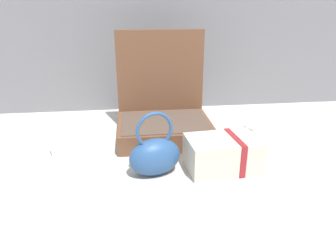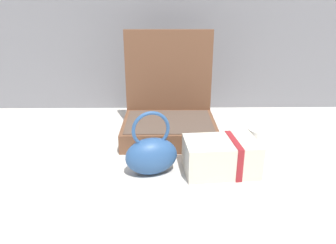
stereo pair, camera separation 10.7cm
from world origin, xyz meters
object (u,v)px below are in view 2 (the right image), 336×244
open_suitcase (169,113)px  info_card_left (68,138)px  coffee_mug (258,141)px  teal_pouch_handbag (151,154)px  cream_toiletry_bag (222,156)px

open_suitcase → info_card_left: bearing=-155.4°
coffee_mug → info_card_left: 0.69m
teal_pouch_handbag → info_card_left: 0.35m
coffee_mug → info_card_left: bearing=179.3°
cream_toiletry_bag → info_card_left: 0.55m
cream_toiletry_bag → info_card_left: bearing=165.0°
teal_pouch_handbag → open_suitcase: bearing=79.5°
open_suitcase → cream_toiletry_bag: bearing=-62.1°
open_suitcase → cream_toiletry_bag: 0.36m
teal_pouch_handbag → coffee_mug: size_ratio=1.82×
open_suitcase → teal_pouch_handbag: (-0.06, -0.32, -0.02)m
teal_pouch_handbag → coffee_mug: (0.38, 0.15, -0.02)m
cream_toiletry_bag → coffee_mug: 0.21m
coffee_mug → open_suitcase: bearing=151.1°
cream_toiletry_bag → coffee_mug: size_ratio=2.10×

